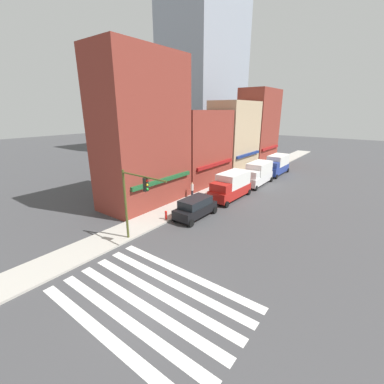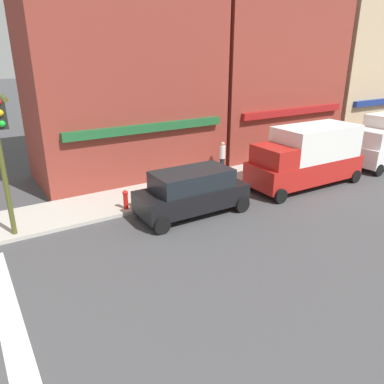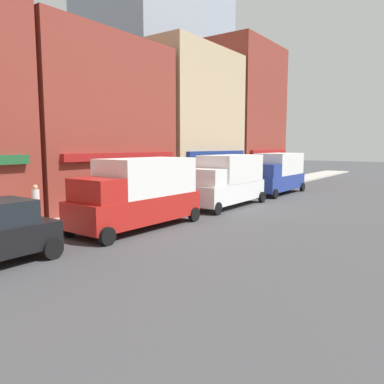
# 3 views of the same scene
# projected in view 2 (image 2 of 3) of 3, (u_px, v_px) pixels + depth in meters

# --- Properties ---
(storefront_row) EXTENTS (38.87, 5.30, 15.36)m
(storefront_row) POSITION_uv_depth(u_px,v_px,m) (311.00, 52.00, 26.09)
(storefront_row) COLOR maroon
(storefront_row) RESTS_ON ground_plane
(traffic_signal) EXTENTS (0.32, 4.42, 5.66)m
(traffic_signal) POSITION_uv_depth(u_px,v_px,m) (0.00, 140.00, 11.77)
(traffic_signal) COLOR #474C1E
(traffic_signal) RESTS_ON ground_plane
(suv_black) EXTENTS (4.71, 2.12, 1.94)m
(suv_black) POSITION_uv_depth(u_px,v_px,m) (192.00, 191.00, 15.61)
(suv_black) COLOR black
(suv_black) RESTS_ON ground_plane
(box_truck_red) EXTENTS (6.24, 2.42, 3.04)m
(box_truck_red) POSITION_uv_depth(u_px,v_px,m) (307.00, 156.00, 18.81)
(box_truck_red) COLOR #B21E19
(box_truck_red) RESTS_ON ground_plane
(pedestrian_blue_shirt) EXTENTS (0.32, 0.32, 1.77)m
(pedestrian_blue_shirt) POSITION_uv_depth(u_px,v_px,m) (307.00, 151.00, 21.66)
(pedestrian_blue_shirt) COLOR #23232D
(pedestrian_blue_shirt) RESTS_ON sidewalk_left
(pedestrian_white_shirt) EXTENTS (0.32, 0.32, 1.77)m
(pedestrian_white_shirt) POSITION_uv_depth(u_px,v_px,m) (222.00, 157.00, 20.49)
(pedestrian_white_shirt) COLOR #23232D
(pedestrian_white_shirt) RESTS_ON sidewalk_left
(fire_hydrant) EXTENTS (0.24, 0.24, 0.84)m
(fire_hydrant) POSITION_uv_depth(u_px,v_px,m) (126.00, 199.00, 15.97)
(fire_hydrant) COLOR red
(fire_hydrant) RESTS_ON sidewalk_left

